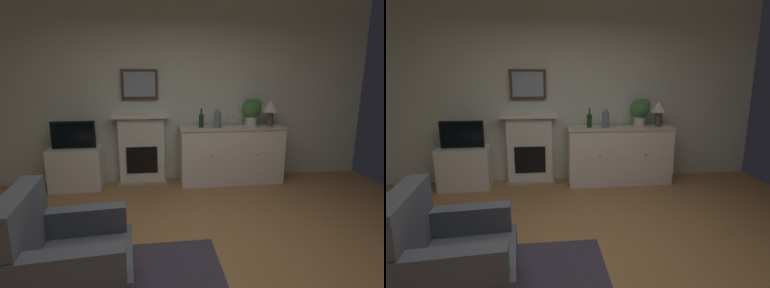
{
  "view_description": "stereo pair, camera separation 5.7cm",
  "coord_description": "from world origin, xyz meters",
  "views": [
    {
      "loc": [
        -0.4,
        -2.28,
        1.66
      ],
      "look_at": [
        -0.0,
        0.63,
        1.0
      ],
      "focal_mm": 27.86,
      "sensor_mm": 36.0,
      "label": 1
    },
    {
      "loc": [
        -0.34,
        -2.28,
        1.66
      ],
      "look_at": [
        -0.0,
        0.63,
        1.0
      ],
      "focal_mm": 27.86,
      "sensor_mm": 36.0,
      "label": 2
    }
  ],
  "objects": [
    {
      "name": "wine_bottle",
      "position": [
        0.35,
        2.19,
        1.01
      ],
      "size": [
        0.08,
        0.08,
        0.29
      ],
      "color": "#193F1E",
      "rests_on": "sideboard_cabinet"
    },
    {
      "name": "vase_decorative",
      "position": [
        0.59,
        2.15,
        1.04
      ],
      "size": [
        0.11,
        0.11,
        0.28
      ],
      "color": "slate",
      "rests_on": "sideboard_cabinet"
    },
    {
      "name": "ground_plane",
      "position": [
        0.0,
        0.0,
        -0.05
      ],
      "size": [
        6.36,
        5.06,
        0.1
      ],
      "primitive_type": "cube",
      "color": "#9E7042",
      "rests_on": "ground"
    },
    {
      "name": "wine_glass_right",
      "position": [
        0.97,
        2.22,
        1.03
      ],
      "size": [
        0.07,
        0.07,
        0.16
      ],
      "color": "silver",
      "rests_on": "sideboard_cabinet"
    },
    {
      "name": "wine_glass_left",
      "position": [
        0.75,
        2.17,
        1.03
      ],
      "size": [
        0.07,
        0.07,
        0.16
      ],
      "color": "silver",
      "rests_on": "sideboard_cabinet"
    },
    {
      "name": "wine_glass_center",
      "position": [
        0.86,
        2.21,
        1.03
      ],
      "size": [
        0.07,
        0.07,
        0.16
      ],
      "color": "silver",
      "rests_on": "sideboard_cabinet"
    },
    {
      "name": "tv_set",
      "position": [
        -1.55,
        2.19,
        0.84
      ],
      "size": [
        0.62,
        0.07,
        0.4
      ],
      "color": "black",
      "rests_on": "tv_cabinet"
    },
    {
      "name": "potted_plant_small",
      "position": [
        1.17,
        2.24,
        1.16
      ],
      "size": [
        0.3,
        0.3,
        0.43
      ],
      "color": "beige",
      "rests_on": "sideboard_cabinet"
    },
    {
      "name": "tv_cabinet",
      "position": [
        -1.55,
        2.21,
        0.32
      ],
      "size": [
        0.75,
        0.42,
        0.64
      ],
      "color": "white",
      "rests_on": "ground_plane"
    },
    {
      "name": "wall_rear",
      "position": [
        0.0,
        2.5,
        1.44
      ],
      "size": [
        6.36,
        0.06,
        2.89
      ],
      "primitive_type": "cube",
      "color": "silver",
      "rests_on": "ground_plane"
    },
    {
      "name": "table_lamp",
      "position": [
        1.45,
        2.2,
        1.18
      ],
      "size": [
        0.26,
        0.26,
        0.4
      ],
      "color": "#4C4742",
      "rests_on": "sideboard_cabinet"
    },
    {
      "name": "fireplace_unit",
      "position": [
        -0.57,
        2.37,
        0.55
      ],
      "size": [
        0.87,
        0.3,
        1.1
      ],
      "color": "white",
      "rests_on": "ground_plane"
    },
    {
      "name": "armchair",
      "position": [
        -1.03,
        -0.3,
        0.38
      ],
      "size": [
        0.87,
        0.83,
        0.92
      ],
      "color": "#474C56",
      "rests_on": "ground_plane"
    },
    {
      "name": "sideboard_cabinet",
      "position": [
        0.84,
        2.2,
        0.45
      ],
      "size": [
        1.65,
        0.49,
        0.9
      ],
      "color": "white",
      "rests_on": "ground_plane"
    },
    {
      "name": "framed_picture",
      "position": [
        -0.57,
        2.42,
        1.55
      ],
      "size": [
        0.55,
        0.04,
        0.45
      ],
      "color": "#473323"
    }
  ]
}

